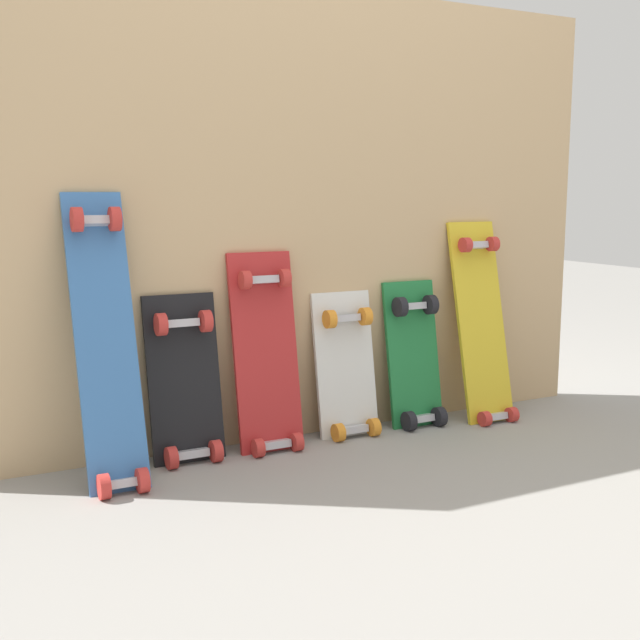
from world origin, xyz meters
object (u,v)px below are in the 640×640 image
object	(u,v)px
skateboard_white	(347,373)
skateboard_yellow	(482,331)
skateboard_blue	(107,351)
skateboard_red	(267,362)
skateboard_green	(415,362)
skateboard_black	(186,388)

from	to	relation	value
skateboard_white	skateboard_yellow	bearing A→B (deg)	-4.29
skateboard_blue	skateboard_yellow	world-z (taller)	skateboard_blue
skateboard_blue	skateboard_red	distance (m)	0.54
skateboard_red	skateboard_yellow	bearing A→B (deg)	-2.01
skateboard_blue	skateboard_white	bearing A→B (deg)	5.77
skateboard_green	skateboard_yellow	distance (m)	0.29
skateboard_yellow	skateboard_red	bearing A→B (deg)	177.99
skateboard_black	skateboard_green	distance (m)	0.85
skateboard_blue	skateboard_green	distance (m)	1.11
skateboard_green	skateboard_yellow	size ratio (longest dim) A/B	0.73
skateboard_black	skateboard_white	world-z (taller)	skateboard_black
skateboard_black	skateboard_green	size ratio (longest dim) A/B	1.00
skateboard_white	skateboard_yellow	world-z (taller)	skateboard_yellow
skateboard_black	skateboard_yellow	distance (m)	1.12
skateboard_red	skateboard_white	world-z (taller)	skateboard_red
skateboard_white	skateboard_black	bearing A→B (deg)	-179.55
skateboard_yellow	skateboard_blue	bearing A→B (deg)	-178.22
skateboard_black	skateboard_yellow	bearing A→B (deg)	-1.86
skateboard_red	skateboard_blue	bearing A→B (deg)	-172.11
skateboard_blue	skateboard_black	size ratio (longest dim) A/B	1.54
skateboard_black	skateboard_yellow	size ratio (longest dim) A/B	0.73
skateboard_green	skateboard_white	bearing A→B (deg)	178.98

